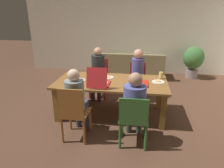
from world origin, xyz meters
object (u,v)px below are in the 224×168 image
person_3 (135,102)px  pizza_box_0 (138,83)px  chair_3 (134,119)px  plate_0 (79,80)px  dining_table (111,86)px  drinking_glass_2 (69,79)px  plate_2 (158,82)px  couch (131,69)px  chair_0 (99,76)px  drinking_glass_3 (161,76)px  person_0 (98,69)px  plate_1 (108,77)px  person_1 (76,98)px  potted_plant (193,60)px  chair_1 (74,112)px  drinking_glass_1 (68,76)px  chair_2 (137,78)px  plate_3 (93,77)px  person_2 (138,71)px  pizza_box_1 (99,82)px  drinking_glass_0 (74,74)px

person_3 → pizza_box_0: size_ratio=3.24×
chair_3 → plate_0: chair_3 is taller
dining_table → drinking_glass_2: (-0.82, -0.13, 0.15)m
chair_3 → plate_2: (0.42, 1.08, 0.25)m
person_3 → pizza_box_0: (0.04, 0.78, 0.03)m
pizza_box_0 → couch: (-0.27, 2.68, -0.46)m
chair_0 → drinking_glass_3: 1.62m
person_0 → plate_1: 0.73m
chair_0 → person_0: size_ratio=0.75×
chair_3 → couch: 3.60m
person_1 → couch: 3.50m
person_0 → drinking_glass_3: 1.54m
potted_plant → chair_3: bearing=-114.0°
chair_1 → drinking_glass_1: chair_1 is taller
chair_2 → chair_0: bearing=-178.4°
chair_1 → chair_3: 0.95m
chair_1 → chair_2: bearing=64.6°
plate_3 → drinking_glass_1: (-0.48, -0.18, 0.05)m
plate_1 → person_2: bearing=48.5°
pizza_box_1 → drinking_glass_2: bearing=168.7°
pizza_box_1 → potted_plant: pizza_box_1 is taller
pizza_box_1 → plate_1: bearing=78.7°
drinking_glass_0 → chair_3: bearing=-41.7°
chair_0 → person_2: bearing=-6.8°
dining_table → chair_0: bearing=114.6°
pizza_box_0 → drinking_glass_2: drinking_glass_2 is taller
dining_table → pizza_box_0: bearing=-9.6°
drinking_glass_1 → chair_3: bearing=-36.4°
person_0 → pizza_box_1: 1.13m
plate_3 → potted_plant: potted_plant is taller
drinking_glass_0 → drinking_glass_3: 1.80m
person_2 → plate_3: (-0.92, -0.67, 0.02)m
potted_plant → person_0: bearing=-143.5°
chair_2 → pizza_box_0: chair_2 is taller
dining_table → chair_0: chair_0 is taller
plate_3 → potted_plant: (2.61, 2.59, -0.14)m
chair_3 → plate_0: bearing=140.4°
chair_2 → drinking_glass_1: (-1.40, -0.99, 0.29)m
dining_table → drinking_glass_0: size_ratio=19.31×
drinking_glass_3 → couch: size_ratio=0.07×
person_3 → drinking_glass_3: person_3 is taller
plate_3 → drinking_glass_0: drinking_glass_0 is taller
dining_table → person_3: size_ratio=1.83×
dining_table → person_3: bearing=-60.3°
dining_table → drinking_glass_1: size_ratio=20.35×
person_2 → couch: size_ratio=0.59×
chair_0 → person_1: person_1 is taller
chair_1 → person_3: (0.95, 0.12, 0.18)m
drinking_glass_2 → couch: (1.08, 2.72, -0.50)m
potted_plant → person_1: bearing=-126.1°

